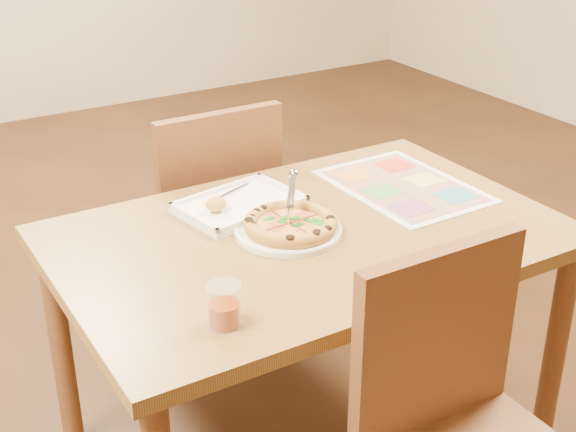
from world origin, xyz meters
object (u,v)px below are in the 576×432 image
pizza_cutter (291,196)px  glass_tumbler (224,308)px  chair_near (460,406)px  plate (288,231)px  menu (403,186)px  pizza (291,224)px  appetizer_tray (238,206)px  chair_far (210,202)px  dining_table (308,260)px

pizza_cutter → glass_tumbler: size_ratio=1.43×
chair_near → glass_tumbler: 0.54m
plate → menu: 0.45m
pizza → glass_tumbler: (-0.34, -0.29, 0.01)m
appetizer_tray → menu: 0.50m
menu → chair_far: bearing=128.4°
appetizer_tray → menu: bearing=-12.3°
glass_tumbler → menu: size_ratio=0.20×
glass_tumbler → menu: glass_tumbler is taller
dining_table → glass_tumbler: glass_tumbler is taller
dining_table → pizza_cutter: pizza_cutter is taller
plate → dining_table: bearing=-18.6°
plate → appetizer_tray: 0.20m
chair_near → pizza_cutter: size_ratio=3.45×
chair_far → pizza: 0.62m
chair_far → chair_near: bearing=90.0°
plate → glass_tumbler: 0.45m
chair_far → plate: bearing=84.9°
chair_near → pizza_cutter: chair_near is taller
chair_near → appetizer_tray: chair_near is taller
glass_tumbler → chair_far: bearing=66.3°
chair_far → menu: 0.65m
glass_tumbler → pizza_cutter: bearing=42.1°
chair_near → pizza: chair_near is taller
pizza_cutter → glass_tumbler: (-0.36, -0.33, -0.05)m
chair_near → plate: (-0.05, 0.62, 0.16)m
pizza_cutter → appetizer_tray: 0.19m
chair_far → glass_tumbler: chair_far is taller
pizza → menu: pizza is taller
dining_table → appetizer_tray: (-0.10, 0.21, 0.10)m
plate → glass_tumbler: size_ratio=2.94×
chair_far → glass_tumbler: (-0.39, -0.88, 0.20)m
dining_table → chair_far: bearing=90.0°
dining_table → chair_near: (0.00, -0.60, -0.07)m
dining_table → glass_tumbler: 0.49m
appetizer_tray → pizza_cutter: bearing=-65.8°
appetizer_tray → dining_table: bearing=-65.4°
pizza_cutter → appetizer_tray: (-0.07, 0.16, -0.08)m
plate → pizza_cutter: (0.03, 0.03, 0.08)m
chair_near → plate: chair_near is taller
menu → plate: bearing=-169.1°
plate → chair_far: bearing=84.9°
dining_table → pizza_cutter: (-0.02, 0.05, 0.17)m
chair_near → glass_tumbler: chair_near is taller
dining_table → chair_far: chair_far is taller
chair_far → appetizer_tray: size_ratio=1.32×
plate → appetizer_tray: (-0.04, 0.19, 0.00)m
chair_far → appetizer_tray: (-0.10, -0.39, 0.17)m
chair_near → glass_tumbler: bearing=140.2°
chair_near → pizza_cutter: bearing=92.1°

